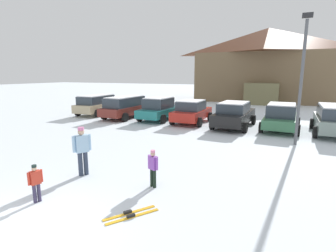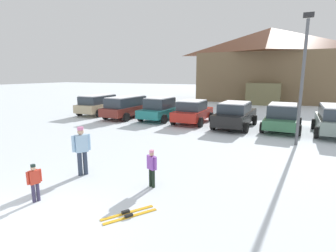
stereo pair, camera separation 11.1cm
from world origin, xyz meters
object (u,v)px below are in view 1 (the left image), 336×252
object	(u,v)px
parked_green_coupe	(281,117)
pair_of_skis	(131,214)
parked_black_sedan	(234,114)
skier_child_in_purple_jacket	(153,166)
ski_lodge	(266,64)
lamp_post	(302,74)
parked_grey_wagon	(334,119)
parked_red_sedan	(192,111)
skier_adult_in_blue_parka	(82,148)
parked_teal_hatchback	(159,109)
parked_beige_suv	(97,104)
skier_child_in_red_jacket	(36,181)
parked_maroon_van	(125,106)

from	to	relation	value
parked_green_coupe	pair_of_skis	world-z (taller)	parked_green_coupe
parked_black_sedan	pair_of_skis	bearing A→B (deg)	-91.29
skier_child_in_purple_jacket	ski_lodge	bearing A→B (deg)	88.35
lamp_post	skier_child_in_purple_jacket	bearing A→B (deg)	-119.63
parked_grey_wagon	pair_of_skis	size ratio (longest dim) A/B	3.45
parked_red_sedan	skier_adult_in_blue_parka	bearing A→B (deg)	-90.84
parked_teal_hatchback	pair_of_skis	world-z (taller)	parked_teal_hatchback
pair_of_skis	skier_adult_in_blue_parka	bearing A→B (deg)	151.27
parked_teal_hatchback	skier_adult_in_blue_parka	size ratio (longest dim) A/B	2.59
parked_beige_suv	parked_grey_wagon	bearing A→B (deg)	-1.84
parked_beige_suv	skier_child_in_purple_jacket	distance (m)	15.57
parked_beige_suv	skier_child_in_red_jacket	bearing A→B (deg)	-56.62
parked_teal_hatchback	parked_grey_wagon	bearing A→B (deg)	-1.75
ski_lodge	skier_adult_in_blue_parka	xyz separation A→B (m)	(-3.47, -30.13, -3.66)
parked_grey_wagon	skier_child_in_red_jacket	bearing A→B (deg)	-123.98
parked_red_sedan	parked_grey_wagon	bearing A→B (deg)	-1.04
ski_lodge	parked_grey_wagon	bearing A→B (deg)	-75.11
parked_teal_hatchback	skier_adult_in_blue_parka	distance (m)	11.16
parked_maroon_van	parked_red_sedan	distance (m)	5.44
parked_grey_wagon	skier_adult_in_blue_parka	xyz separation A→B (m)	(-8.67, -10.55, 0.04)
parked_black_sedan	pair_of_skis	xyz separation A→B (m)	(-0.27, -12.01, -0.81)
parked_maroon_van	pair_of_skis	size ratio (longest dim) A/B	3.59
parked_beige_suv	skier_adult_in_blue_parka	world-z (taller)	skier_adult_in_blue_parka
parked_beige_suv	parked_green_coupe	world-z (taller)	parked_beige_suv
parked_green_coupe	parked_black_sedan	bearing A→B (deg)	-174.56
parked_red_sedan	pair_of_skis	distance (m)	12.59
parked_teal_hatchback	skier_child_in_red_jacket	world-z (taller)	parked_teal_hatchback
parked_beige_suv	lamp_post	size ratio (longest dim) A/B	0.70
skier_child_in_red_jacket	pair_of_skis	distance (m)	2.75
parked_black_sedan	pair_of_skis	distance (m)	12.04
skier_adult_in_blue_parka	skier_child_in_purple_jacket	bearing A→B (deg)	2.66
parked_teal_hatchback	parked_green_coupe	world-z (taller)	parked_teal_hatchback
lamp_post	parked_teal_hatchback	bearing A→B (deg)	158.49
skier_child_in_purple_jacket	parked_grey_wagon	bearing A→B (deg)	59.80
parked_black_sedan	parked_green_coupe	size ratio (longest dim) A/B	1.07
skier_child_in_red_jacket	skier_child_in_purple_jacket	world-z (taller)	skier_child_in_purple_jacket
skier_adult_in_blue_parka	parked_black_sedan	bearing A→B (deg)	73.30
parked_teal_hatchback	pair_of_skis	xyz separation A→B (m)	(5.31, -12.46, -0.83)
parked_red_sedan	lamp_post	world-z (taller)	lamp_post
lamp_post	parked_maroon_van	bearing A→B (deg)	164.43
ski_lodge	parked_grey_wagon	xyz separation A→B (m)	(5.21, -19.58, -3.70)
parked_grey_wagon	parked_maroon_van	bearing A→B (deg)	179.69
parked_teal_hatchback	parked_black_sedan	world-z (taller)	parked_teal_hatchback
skier_child_in_purple_jacket	parked_maroon_van	bearing A→B (deg)	126.90
ski_lodge	skier_child_in_purple_jacket	bearing A→B (deg)	-91.65
parked_maroon_van	parked_green_coupe	size ratio (longest dim) A/B	1.03
parked_red_sedan	skier_child_in_purple_jacket	size ratio (longest dim) A/B	3.49
parked_red_sedan	lamp_post	xyz separation A→B (m)	(6.53, -3.41, 2.56)
ski_lodge	skier_adult_in_blue_parka	size ratio (longest dim) A/B	10.21
parked_red_sedan	skier_adult_in_blue_parka	distance (m)	10.71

